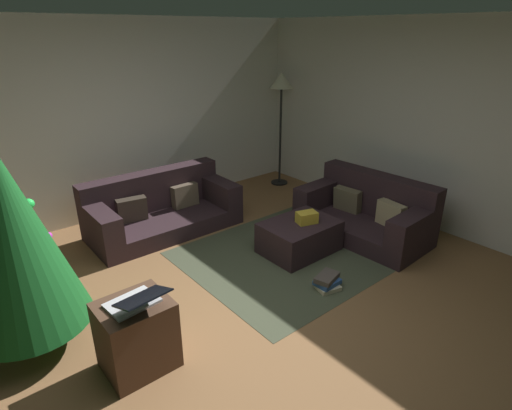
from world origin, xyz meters
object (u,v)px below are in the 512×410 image
Objects in this scene: christmas_tree at (11,237)px; laptop at (136,301)px; couch_right at (367,213)px; gift_box at (307,218)px; tv_remote at (299,220)px; side_table at (137,335)px; corner_lamp at (281,90)px; couch_left at (161,209)px; ottoman at (299,237)px; book_stack at (327,282)px.

christmas_tree reaches higher than laptop.
gift_box is (-0.93, 0.17, 0.15)m from couch_right.
side_table is at bearing -146.58° from tv_remote.
side_table is 4.58m from corner_lamp.
christmas_tree is 4.58m from corner_lamp.
christmas_tree reaches higher than side_table.
couch_left is 2.55m from laptop.
tv_remote is at bearing 73.06° from couch_right.
couch_right is at bearing -101.88° from corner_lamp.
gift_box is 0.12× the size of christmas_tree.
book_stack is at bearing -114.38° from ottoman.
gift_box is at bearing 77.38° from couch_right.
gift_box is 2.94m from christmas_tree.
christmas_tree reaches higher than couch_right.
ottoman is (0.95, -1.59, -0.09)m from couch_left.
gift_box is 0.11m from tv_remote.
tv_remote is 2.33m from side_table.
book_stack is (0.62, -2.33, -0.20)m from couch_left.
gift_box is at bearing -6.47° from christmas_tree.
ottoman is at bearing 134.90° from gift_box.
side_table is (-3.24, -0.29, -0.00)m from couch_right.
corner_lamp is (1.38, 1.95, 1.12)m from gift_box.
ottoman is 2.74m from corner_lamp.
ottoman is (-0.99, 0.22, -0.10)m from couch_right.
corner_lamp is at bearing 33.08° from side_table.
tv_remote is 2.62m from corner_lamp.
christmas_tree is 4.05× the size of laptop.
ottoman is at bearing 121.38° from couch_left.
book_stack is at bearing -123.83° from corner_lamp.
laptop reaches higher than gift_box.
laptop reaches higher than tv_remote.
laptop is (-1.30, -2.16, 0.36)m from couch_left.
couch_right is (1.94, -1.81, 0.01)m from couch_left.
couch_left reaches higher than gift_box.
laptop is (0.01, -0.06, 0.35)m from side_table.
side_table reaches higher than ottoman.
corner_lamp reaches higher than ottoman.
laptop is at bearing 175.05° from book_stack.
side_table is at bearing 58.57° from couch_left.
side_table is 1.95m from book_stack.
side_table is (-2.31, -0.45, -0.15)m from gift_box.
ottoman is 1.49× the size of side_table.
christmas_tree is 3.22× the size of side_table.
laptop is 0.25× the size of corner_lamp.
couch_right is 3.26m from side_table.
laptop is (-2.26, -0.60, 0.25)m from tv_remote.
laptop is 2.00m from book_stack.
couch_left reaches higher than side_table.
side_table is at bearing 173.18° from book_stack.
christmas_tree reaches higher than gift_box.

